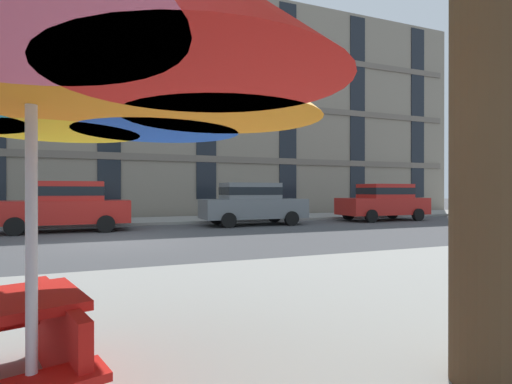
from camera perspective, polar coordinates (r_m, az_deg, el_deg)
name	(u,v)px	position (r m, az deg, el deg)	size (l,w,h in m)	color
ground_plane	(109,243)	(11.41, -21.21, -7.12)	(120.00, 120.00, 0.00)	#424244
sidewalk_far	(109,222)	(18.17, -21.20, -4.22)	(56.00, 3.60, 0.12)	gray
apartment_building	(109,114)	(26.78, -21.20, 10.82)	(44.56, 12.08, 12.80)	gray
sedan_red	(67,205)	(15.10, -26.59, -1.73)	(4.40, 1.98, 1.78)	#B21E19
sedan_gray	(252,203)	(16.06, -0.58, -1.60)	(4.40, 1.98, 1.78)	slate
sedan_red_midblock	(383,201)	(19.56, 18.62, -1.29)	(4.40, 1.98, 1.78)	#B21E19
sedan_gray_midblock	(492,200)	(25.04, 31.95, -0.99)	(4.40, 1.98, 1.78)	slate
patio_umbrella	(31,55)	(2.46, -30.72, 17.24)	(3.39, 3.39, 2.50)	silver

